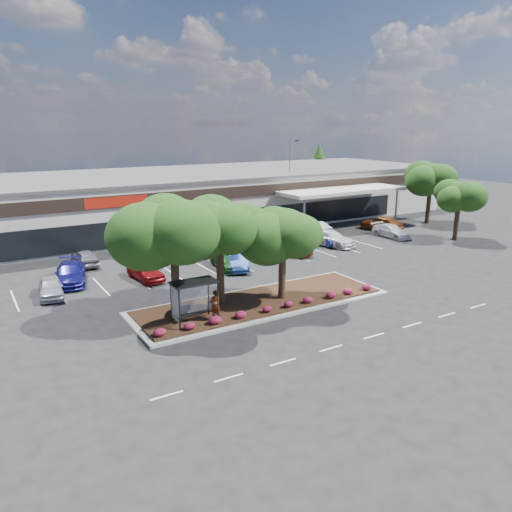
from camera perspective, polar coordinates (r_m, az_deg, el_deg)
ground at (r=32.53m, az=7.36°, el=-6.90°), size 160.00×160.00×0.00m
retail_store at (r=61.16m, az=-12.64°, el=6.20°), size 80.40×25.20×6.25m
landscape_island at (r=34.46m, az=0.60°, el=-5.28°), size 18.00×6.00×0.26m
lane_markings at (r=40.64m, az=-1.92°, el=-2.30°), size 33.12×20.06×0.01m
shrub_row at (r=32.67m, az=2.55°, el=-5.73°), size 17.00×0.80×0.50m
bus_shelter at (r=30.45m, az=-7.20°, el=-3.81°), size 2.75×1.55×2.59m
island_tree_west at (r=31.10m, az=-9.32°, el=0.16°), size 7.20×7.20×7.89m
island_tree_mid at (r=33.18m, az=-4.15°, el=0.74°), size 6.60×6.60×7.32m
island_tree_east at (r=33.99m, az=3.04°, el=0.40°), size 5.80×5.80×6.50m
tree_east_near at (r=56.79m, az=22.06°, el=4.93°), size 5.60×5.60×6.51m
tree_east_far at (r=65.51m, az=19.22°, el=6.87°), size 6.40×6.40×7.62m
conifer_north_east at (r=86.17m, az=7.14°, el=9.76°), size 3.96×3.96×9.00m
person_waiting at (r=30.83m, az=-4.67°, el=-5.62°), size 0.75×0.53×1.94m
light_pole at (r=63.34m, az=3.91°, el=8.07°), size 1.43×0.65×10.22m
car_0 at (r=38.56m, az=-22.42°, el=-3.34°), size 2.13×4.24×1.39m
car_1 at (r=41.29m, az=-20.46°, el=-1.86°), size 3.36×5.73×1.56m
car_2 at (r=40.48m, az=-12.53°, el=-1.63°), size 2.17×4.53×1.49m
car_3 at (r=42.64m, az=-3.19°, el=-0.47°), size 2.66×5.26×1.46m
car_4 at (r=42.46m, az=-2.17°, el=-0.52°), size 3.14×4.71×1.47m
car_5 at (r=47.18m, az=4.13°, el=1.02°), size 2.72×4.58×1.46m
car_6 at (r=51.09m, az=8.41°, el=2.04°), size 3.79×5.89×1.59m
car_7 at (r=51.82m, az=8.11°, el=2.17°), size 2.71×4.73×1.47m
car_8 at (r=56.36m, az=15.22°, el=2.76°), size 2.02×4.74×1.36m
car_10 at (r=45.89m, az=-18.96°, el=-0.19°), size 1.82×4.25×1.43m
car_12 at (r=49.89m, az=-3.89°, el=1.93°), size 2.87×5.31×1.72m
car_13 at (r=49.35m, az=-6.78°, el=1.68°), size 2.53×5.79×1.66m
car_14 at (r=52.61m, az=0.18°, el=2.49°), size 2.62×4.50×1.44m
car_15 at (r=52.46m, az=3.18°, el=2.46°), size 2.32×5.23×1.49m
car_16 at (r=56.36m, az=6.67°, el=3.23°), size 1.71×4.46×1.45m
car_17 at (r=59.81m, az=14.16°, el=3.66°), size 3.36×5.26×1.67m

